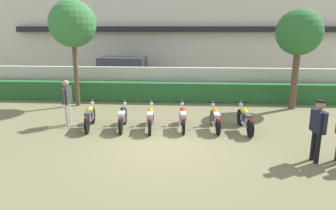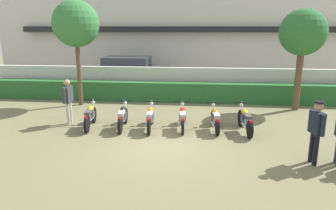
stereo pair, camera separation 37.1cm
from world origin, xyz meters
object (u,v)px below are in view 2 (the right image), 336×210
Objects in this scene: motorcycle_in_row_1 at (123,117)px; motorcycle_in_row_0 at (90,116)px; motorcycle_in_row_2 at (150,117)px; motorcycle_in_row_5 at (245,120)px; inspector_person at (68,98)px; parked_car at (130,73)px; tree_far_side at (303,34)px; motorcycle_in_row_3 at (182,117)px; tree_near_inspector at (76,24)px; motorcycle_in_row_4 at (215,119)px; officer_0 at (316,127)px.

motorcycle_in_row_0 is at bearing 87.21° from motorcycle_in_row_1.
motorcycle_in_row_0 reaches higher than motorcycle_in_row_2.
inspector_person reaches higher than motorcycle_in_row_5.
inspector_person is (-2.16, 0.28, 0.60)m from motorcycle_in_row_1.
motorcycle_in_row_0 reaches higher than motorcycle_in_row_1.
parked_car is 2.50× the size of motorcycle_in_row_1.
motorcycle_in_row_2 is at bearing 84.49° from motorcycle_in_row_5.
parked_car is 2.44× the size of motorcycle_in_row_2.
tree_far_side reaches higher than parked_car.
tree_far_side is (8.55, -4.25, 2.43)m from parked_car.
motorcycle_in_row_0 is 3.43m from motorcycle_in_row_3.
tree_near_inspector is at bearing -179.60° from tree_far_side.
parked_car reaches higher than motorcycle_in_row_4.
motorcycle_in_row_1 reaches higher than motorcycle_in_row_3.
motorcycle_in_row_2 is 2.36m from motorcycle_in_row_4.
motorcycle_in_row_5 is 1.12× the size of officer_0.
inspector_person is 8.57m from officer_0.
inspector_person is at bearing 84.05° from motorcycle_in_row_3.
tree_far_side is at bearing -23.58° from parked_car.
motorcycle_in_row_1 is 2.26m from inspector_person.
tree_far_side is at bearing -44.72° from motorcycle_in_row_5.
officer_0 is (-1.20, -5.90, -2.31)m from tree_far_side.
motorcycle_in_row_3 is at bearing 81.39° from motorcycle_in_row_5.
inspector_person is at bearing -77.08° from tree_near_inspector.
motorcycle_in_row_2 reaches higher than motorcycle_in_row_4.
tree_far_side is 5.21m from motorcycle_in_row_5.
motorcycle_in_row_4 is at bearing -54.22° from officer_0.
motorcycle_in_row_3 is 1.01× the size of motorcycle_in_row_4.
motorcycle_in_row_3 is (3.61, -7.51, -0.50)m from parked_car.
motorcycle_in_row_3 is at bearing -43.59° from officer_0.
motorcycle_in_row_2 is 1.08× the size of inspector_person.
motorcycle_in_row_3 is (2.20, 0.13, -0.01)m from motorcycle_in_row_1.
parked_car reaches higher than motorcycle_in_row_1.
tree_near_inspector is 2.77× the size of inspector_person.
motorcycle_in_row_2 is 3.41m from motorcycle_in_row_5.
tree_far_side is at bearing -109.88° from officer_0.
inspector_person is (0.70, -3.04, -2.71)m from tree_near_inspector.
tree_near_inspector reaches higher than motorcycle_in_row_1.
inspector_person is at bearing 78.22° from motorcycle_in_row_1.
parked_car is at bearing -5.87° from motorcycle_in_row_0.
motorcycle_in_row_2 is 5.55m from officer_0.
motorcycle_in_row_2 is at bearing 92.38° from motorcycle_in_row_3.
motorcycle_in_row_1 is at bearing -76.69° from parked_car.
tree_far_side is 6.61m from motorcycle_in_row_3.
officer_0 is at bearing -141.00° from motorcycle_in_row_4.
tree_far_side is 10.08m from inspector_person.
motorcycle_in_row_2 is 1.06× the size of motorcycle_in_row_4.
motorcycle_in_row_2 is at bearing -5.03° from inspector_person.
motorcycle_in_row_0 is 5.67m from motorcycle_in_row_5.
tree_near_inspector is 2.71× the size of motorcycle_in_row_3.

